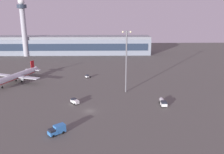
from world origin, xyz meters
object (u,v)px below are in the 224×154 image
object	(u,v)px
airplane_far_stand	(16,76)
catering_truck	(57,130)
control_tower	(23,24)
pushback_tug	(87,76)
fuel_truck	(163,102)
cargo_loader	(75,101)
apron_light_east	(126,58)

from	to	relation	value
airplane_far_stand	catering_truck	size ratio (longest dim) A/B	6.10
control_tower	catering_truck	xyz separation A→B (m)	(55.12, -140.05, -26.40)
pushback_tug	fuel_truck	bearing A→B (deg)	177.15
cargo_loader	catering_truck	distance (m)	26.47
pushback_tug	apron_light_east	size ratio (longest dim) A/B	0.12
fuel_truck	apron_light_east	distance (m)	27.70
fuel_truck	pushback_tug	world-z (taller)	fuel_truck
fuel_truck	cargo_loader	bearing A→B (deg)	-3.82
pushback_tug	cargo_loader	distance (m)	41.07
control_tower	apron_light_east	distance (m)	127.82
pushback_tug	catering_truck	bearing A→B (deg)	133.97
control_tower	cargo_loader	world-z (taller)	control_tower
apron_light_east	control_tower	bearing A→B (deg)	129.36
control_tower	fuel_truck	xyz separation A→B (m)	(95.29, -116.18, -26.61)
fuel_truck	apron_light_east	world-z (taller)	apron_light_east
apron_light_east	pushback_tug	bearing A→B (deg)	129.28
control_tower	apron_light_east	bearing A→B (deg)	-50.64
pushback_tug	cargo_loader	size ratio (longest dim) A/B	0.79
cargo_loader	airplane_far_stand	bearing A→B (deg)	98.17
airplane_far_stand	pushback_tug	size ratio (longest dim) A/B	10.26
apron_light_east	catering_truck	bearing A→B (deg)	-121.65
pushback_tug	catering_truck	world-z (taller)	catering_truck
fuel_truck	apron_light_east	xyz separation A→B (m)	(-14.53, 17.73, 15.55)
control_tower	airplane_far_stand	xyz separation A→B (m)	(20.63, -81.24, -24.38)
cargo_loader	apron_light_east	distance (m)	32.01
pushback_tug	apron_light_east	bearing A→B (deg)	177.13
control_tower	catering_truck	bearing A→B (deg)	-68.52
airplane_far_stand	pushback_tug	distance (m)	40.06
cargo_loader	apron_light_east	size ratio (longest dim) A/B	0.15
control_tower	airplane_far_stand	bearing A→B (deg)	-75.75
control_tower	pushback_tug	xyz separation A→B (m)	(59.69, -72.68, -26.91)
cargo_loader	apron_light_east	world-z (taller)	apron_light_east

